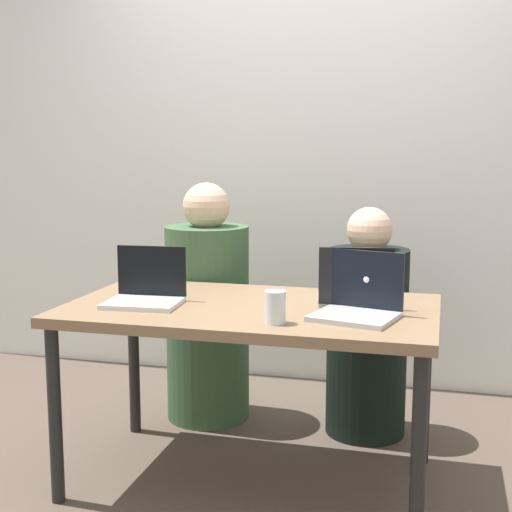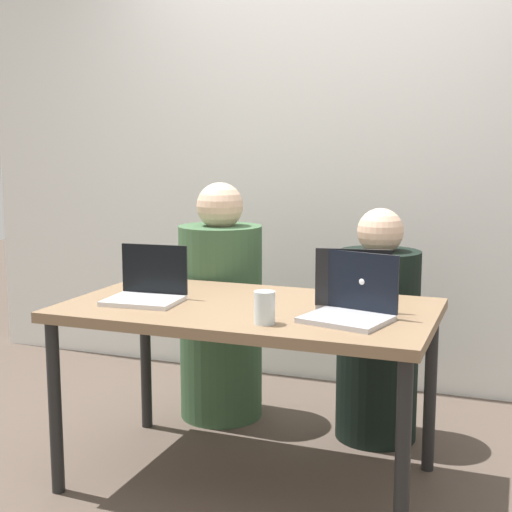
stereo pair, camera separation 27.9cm
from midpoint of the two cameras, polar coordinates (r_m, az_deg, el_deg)
The scene contains 9 objects.
ground_plane at distance 2.99m, azimuth -3.21°, elevation -17.54°, with size 12.00×12.00×0.00m, color brown.
back_wall at distance 3.99m, azimuth 2.72°, elevation 8.07°, with size 4.50×0.10×2.55m, color white.
desk at distance 2.76m, azimuth -3.33°, elevation -5.34°, with size 1.41×0.80×0.72m.
person_on_left at distance 3.48m, azimuth -6.20°, elevation -4.74°, with size 0.50×0.50×1.15m.
person_on_right at distance 3.30m, azimuth 6.48°, elevation -6.29°, with size 0.44×0.44×1.05m.
laptop_back_right at distance 2.75m, azimuth 5.05°, elevation -2.88°, with size 0.32×0.29×0.23m.
laptop_front_left at distance 2.82m, azimuth -11.60°, elevation -2.82°, with size 0.30×0.26×0.22m.
laptop_front_right at distance 2.55m, azimuth 5.13°, elevation -3.81°, with size 0.33×0.30×0.23m.
water_glass_right at distance 2.45m, azimuth -1.71°, elevation -4.33°, with size 0.07×0.07×0.11m.
Camera 1 is at (0.71, -2.59, 1.32)m, focal length 50.00 mm.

